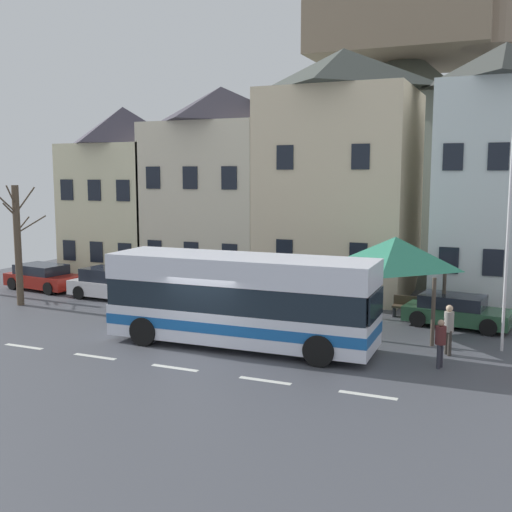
# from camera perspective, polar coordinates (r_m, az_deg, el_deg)

# --- Properties ---
(ground_plane) EXTENTS (40.00, 60.00, 0.07)m
(ground_plane) POSITION_cam_1_polar(r_m,az_deg,el_deg) (20.79, -5.18, -9.05)
(ground_plane) COLOR #474A51
(townhouse_00) EXTENTS (5.39, 5.46, 9.59)m
(townhouse_00) POSITION_cam_1_polar(r_m,az_deg,el_deg) (35.69, -12.04, 5.66)
(townhouse_00) COLOR beige
(townhouse_00) RESTS_ON ground_plane
(townhouse_01) EXTENTS (6.31, 6.92, 10.47)m
(townhouse_01) POSITION_cam_1_polar(r_m,az_deg,el_deg) (33.39, -3.20, 6.45)
(townhouse_01) COLOR beige
(townhouse_01) RESTS_ON ground_plane
(townhouse_02) EXTENTS (6.95, 6.66, 11.89)m
(townhouse_02) POSITION_cam_1_polar(r_m,az_deg,el_deg) (30.90, 7.91, 7.61)
(townhouse_02) COLOR beige
(townhouse_02) RESTS_ON ground_plane
(townhouse_03) EXTENTS (5.17, 6.46, 11.59)m
(townhouse_03) POSITION_cam_1_polar(r_m,az_deg,el_deg) (29.73, 21.63, 6.86)
(townhouse_03) COLOR silver
(townhouse_03) RESTS_ON ground_plane
(hilltop_castle) EXTENTS (37.04, 37.04, 22.16)m
(hilltop_castle) POSITION_cam_1_polar(r_m,az_deg,el_deg) (50.53, 13.51, 10.11)
(hilltop_castle) COLOR #596054
(hilltop_castle) RESTS_ON ground_plane
(transit_bus) EXTENTS (9.37, 2.84, 3.14)m
(transit_bus) POSITION_cam_1_polar(r_m,az_deg,el_deg) (21.20, -1.41, -4.19)
(transit_bus) COLOR white
(transit_bus) RESTS_ON ground_plane
(bus_shelter) EXTENTS (3.60, 3.60, 3.58)m
(bus_shelter) POSITION_cam_1_polar(r_m,az_deg,el_deg) (23.67, 12.77, 0.27)
(bus_shelter) COLOR #473D33
(bus_shelter) RESTS_ON ground_plane
(parked_car_01) EXTENTS (4.57, 2.19, 1.45)m
(parked_car_01) POSITION_cam_1_polar(r_m,az_deg,el_deg) (30.08, -12.97, -2.55)
(parked_car_01) COLOR silver
(parked_car_01) RESTS_ON ground_plane
(parked_car_02) EXTENTS (4.34, 2.44, 1.28)m
(parked_car_02) POSITION_cam_1_polar(r_m,az_deg,el_deg) (33.50, -19.06, -1.86)
(parked_car_02) COLOR maroon
(parked_car_02) RESTS_ON ground_plane
(parked_car_03) EXTENTS (4.14, 2.25, 1.24)m
(parked_car_03) POSITION_cam_1_polar(r_m,az_deg,el_deg) (25.31, 18.01, -4.86)
(parked_car_03) COLOR #295236
(parked_car_03) RESTS_ON ground_plane
(pedestrian_00) EXTENTS (0.32, 0.32, 1.68)m
(pedestrian_00) POSITION_cam_1_polar(r_m,az_deg,el_deg) (21.23, 17.41, -6.19)
(pedestrian_00) COLOR #38332D
(pedestrian_00) RESTS_ON ground_plane
(pedestrian_01) EXTENTS (0.33, 0.33, 1.52)m
(pedestrian_01) POSITION_cam_1_polar(r_m,az_deg,el_deg) (19.80, 16.71, -7.37)
(pedestrian_01) COLOR #2D2D38
(pedestrian_01) RESTS_ON ground_plane
(public_bench) EXTENTS (1.69, 0.48, 0.87)m
(public_bench) POSITION_cam_1_polar(r_m,az_deg,el_deg) (26.35, 14.36, -4.54)
(public_bench) COLOR #473828
(public_bench) RESTS_ON ground_plane
(flagpole) EXTENTS (0.95, 0.10, 7.44)m
(flagpole) POSITION_cam_1_polar(r_m,az_deg,el_deg) (21.84, 22.53, 2.76)
(flagpole) COLOR silver
(flagpole) RESTS_ON ground_plane
(bare_tree_02) EXTENTS (1.00, 2.50, 5.43)m
(bare_tree_02) POSITION_cam_1_polar(r_m,az_deg,el_deg) (29.61, -21.18, 1.08)
(bare_tree_02) COLOR brown
(bare_tree_02) RESTS_ON ground_plane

